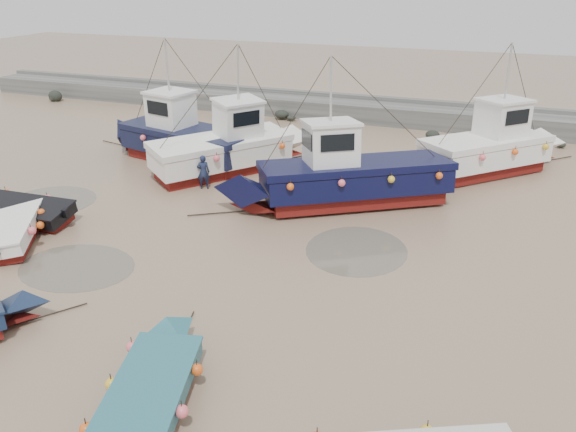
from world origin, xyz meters
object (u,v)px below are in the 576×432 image
dinghy_4 (17,208)px  cabin_boat_1 (232,146)px  dinghy_2 (155,379)px  cabin_boat_3 (495,146)px  cabin_boat_2 (341,176)px  person (204,188)px  dinghy_0 (17,224)px  cabin_boat_0 (179,136)px

dinghy_4 → cabin_boat_1: bearing=-35.5°
dinghy_2 → cabin_boat_3: 21.03m
cabin_boat_2 → cabin_boat_3: 9.04m
dinghy_4 → person: (5.34, 5.82, -0.54)m
cabin_boat_1 → dinghy_2: bearing=-34.2°
dinghy_4 → cabin_boat_2: (11.80, 6.13, 0.76)m
dinghy_0 → dinghy_2: size_ratio=1.05×
cabin_boat_0 → person: 4.77m
dinghy_4 → cabin_boat_3: 22.00m
dinghy_4 → cabin_boat_3: (17.83, 12.86, 0.82)m
cabin_boat_1 → cabin_boat_3: bearing=56.5°
cabin_boat_0 → cabin_boat_2: 10.08m
cabin_boat_2 → dinghy_4: bearing=85.6°
person → dinghy_4: bearing=23.0°
cabin_boat_0 → cabin_boat_2: (9.63, -3.00, -0.02)m
dinghy_2 → dinghy_4: (-10.85, 6.96, -0.01)m
dinghy_0 → cabin_boat_0: cabin_boat_0 is taller
dinghy_4 → dinghy_2: bearing=-125.0°
cabin_boat_3 → person: cabin_boat_3 is taller
dinghy_2 → cabin_boat_1: cabin_boat_1 is taller
cabin_boat_0 → cabin_boat_2: size_ratio=1.03×
dinghy_0 → person: (4.21, 7.03, -0.54)m
cabin_boat_2 → cabin_boat_3: size_ratio=1.35×
dinghy_4 → cabin_boat_2: 13.32m
dinghy_2 → cabin_boat_2: cabin_boat_2 is taller
cabin_boat_1 → cabin_boat_2: same height
dinghy_4 → cabin_boat_0: bearing=-15.7°
dinghy_0 → cabin_boat_2: 12.97m
cabin_boat_1 → dinghy_0: bearing=-77.7°
dinghy_0 → cabin_boat_2: (10.67, 7.34, 0.77)m
cabin_boat_1 → cabin_boat_2: (6.24, -2.35, -0.04)m
cabin_boat_0 → dinghy_0: bearing=-172.0°
dinghy_0 → person: size_ratio=3.76×
dinghy_0 → cabin_boat_1: size_ratio=0.69×
cabin_boat_0 → cabin_boat_1: bearing=-87.1°
dinghy_2 → cabin_boat_2: bearing=70.7°
dinghy_4 → cabin_boat_0: cabin_boat_0 is taller
cabin_boat_0 → cabin_boat_2: bearing=-93.6°
cabin_boat_2 → cabin_boat_0: bearing=40.9°
dinghy_0 → cabin_boat_1: cabin_boat_1 is taller
cabin_boat_2 → person: cabin_boat_2 is taller
dinghy_2 → cabin_boat_2: (0.95, 13.09, 0.75)m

